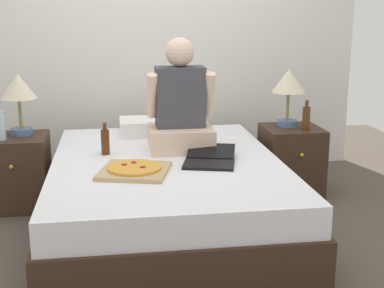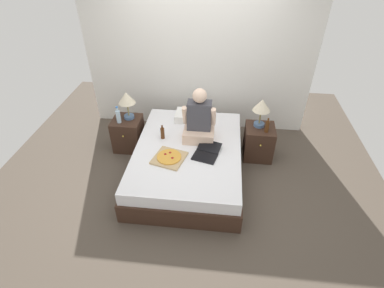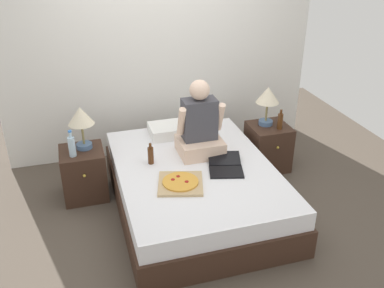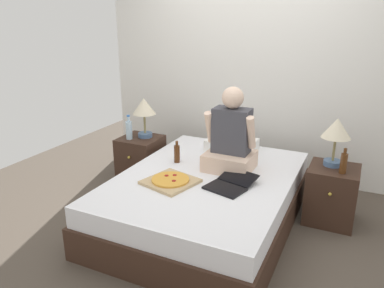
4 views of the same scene
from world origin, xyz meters
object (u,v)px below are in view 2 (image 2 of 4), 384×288
at_px(lamp_on_left_nightstand, 127,100).
at_px(person_seated, 199,121).
at_px(water_bottle, 118,116).
at_px(nightstand_right, 259,142).
at_px(beer_bottle_on_bed, 163,133).
at_px(laptop, 206,153).
at_px(beer_bottle, 267,126).
at_px(nightstand_left, 128,133).
at_px(pizza_box, 169,158).
at_px(bed, 188,160).
at_px(lamp_on_right_nightstand, 262,107).

distance_m(lamp_on_left_nightstand, person_seated, 1.18).
distance_m(water_bottle, person_seated, 1.27).
bearing_deg(water_bottle, nightstand_right, 2.37).
height_order(lamp_on_left_nightstand, beer_bottle_on_bed, lamp_on_left_nightstand).
distance_m(laptop, beer_bottle_on_bed, 0.74).
bearing_deg(person_seated, beer_bottle, 9.07).
bearing_deg(nightstand_left, beer_bottle_on_bed, -27.36).
relative_size(person_seated, pizza_box, 1.59).
bearing_deg(nightstand_left, beer_bottle, -2.64).
xyz_separation_m(bed, nightstand_left, (-1.05, 0.52, 0.04)).
relative_size(lamp_on_right_nightstand, beer_bottle_on_bed, 2.05).
xyz_separation_m(beer_bottle, pizza_box, (-1.34, -0.70, -0.15)).
bearing_deg(beer_bottle, beer_bottle_on_bed, -171.12).
bearing_deg(laptop, pizza_box, -163.75).
xyz_separation_m(nightstand_right, laptop, (-0.78, -0.66, 0.22)).
distance_m(nightstand_right, lamp_on_right_nightstand, 0.60).
xyz_separation_m(person_seated, beer_bottle_on_bed, (-0.53, -0.08, -0.20)).
bearing_deg(pizza_box, bed, 51.48).
height_order(water_bottle, pizza_box, water_bottle).
distance_m(nightstand_left, person_seated, 1.30).
xyz_separation_m(nightstand_left, water_bottle, (-0.08, -0.09, 0.38)).
relative_size(water_bottle, person_seated, 0.35).
relative_size(bed, lamp_on_right_nightstand, 4.61).
height_order(lamp_on_left_nightstand, nightstand_right, lamp_on_left_nightstand).
bearing_deg(bed, lamp_on_left_nightstand, 150.45).
bearing_deg(water_bottle, lamp_on_left_nightstand, 49.40).
height_order(bed, nightstand_left, nightstand_left).
height_order(person_seated, beer_bottle_on_bed, person_seated).
bearing_deg(lamp_on_right_nightstand, nightstand_left, -178.61).
xyz_separation_m(nightstand_right, beer_bottle, (0.07, -0.10, 0.36)).
distance_m(lamp_on_right_nightstand, laptop, 1.10).
relative_size(lamp_on_left_nightstand, person_seated, 0.58).
height_order(lamp_on_left_nightstand, water_bottle, lamp_on_left_nightstand).
distance_m(water_bottle, beer_bottle, 2.25).
xyz_separation_m(nightstand_right, pizza_box, (-1.27, -0.80, 0.22)).
xyz_separation_m(bed, laptop, (0.27, -0.14, 0.26)).
bearing_deg(bed, pizza_box, -128.52).
distance_m(lamp_on_left_nightstand, beer_bottle_on_bed, 0.78).
bearing_deg(lamp_on_right_nightstand, beer_bottle_on_bed, -164.71).
xyz_separation_m(nightstand_right, lamp_on_right_nightstand, (-0.03, 0.05, 0.59)).
relative_size(nightstand_right, lamp_on_right_nightstand, 1.19).
height_order(nightstand_left, beer_bottle, beer_bottle).
xyz_separation_m(bed, pizza_box, (-0.22, -0.28, 0.26)).
distance_m(nightstand_right, pizza_box, 1.52).
bearing_deg(person_seated, bed, -116.34).
height_order(nightstand_left, pizza_box, nightstand_left).
bearing_deg(person_seated, water_bottle, 172.42).
distance_m(beer_bottle, pizza_box, 1.52).
bearing_deg(nightstand_right, bed, -153.55).
relative_size(nightstand_left, laptop, 1.11).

